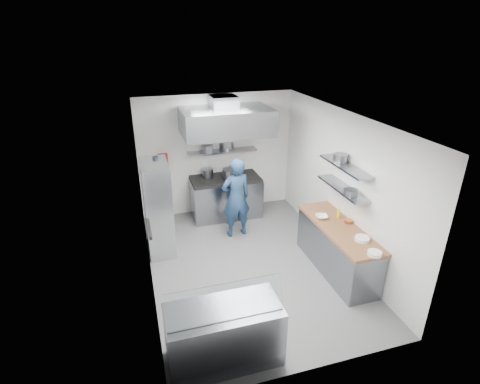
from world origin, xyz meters
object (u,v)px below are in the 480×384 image
object	(u,v)px
display_case	(224,335)
chef	(236,198)
wire_rack	(158,208)
gas_range	(226,198)

from	to	relation	value
display_case	chef	bearing A→B (deg)	71.15
chef	display_case	xyz separation A→B (m)	(-1.08, -3.16, -0.44)
wire_rack	display_case	world-z (taller)	wire_rack
gas_range	wire_rack	world-z (taller)	wire_rack
gas_range	chef	xyz separation A→B (m)	(-0.02, -0.94, 0.41)
chef	wire_rack	world-z (taller)	wire_rack
display_case	wire_rack	bearing A→B (deg)	99.93
wire_rack	display_case	bearing A→B (deg)	-80.07
chef	display_case	size ratio (longest dim) A/B	1.15
gas_range	chef	world-z (taller)	chef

